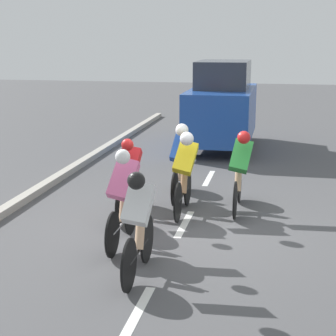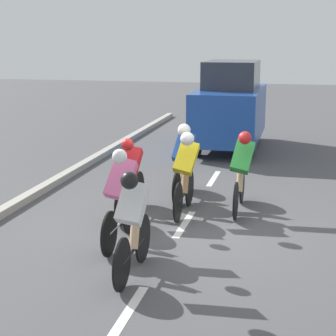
{
  "view_description": "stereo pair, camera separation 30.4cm",
  "coord_description": "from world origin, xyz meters",
  "px_view_note": "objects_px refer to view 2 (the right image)",
  "views": [
    {
      "loc": [
        -1.49,
        8.75,
        3.04
      ],
      "look_at": [
        0.28,
        -0.06,
        0.95
      ],
      "focal_mm": 60.0,
      "sensor_mm": 36.0,
      "label": 1
    },
    {
      "loc": [
        -1.78,
        8.68,
        3.04
      ],
      "look_at": [
        0.28,
        -0.06,
        0.95
      ],
      "focal_mm": 60.0,
      "sensor_mm": 36.0,
      "label": 2
    }
  ],
  "objects_px": {
    "cyclist_yellow": "(186,170)",
    "cyclist_red": "(130,176)",
    "cyclist_white": "(132,221)",
    "cyclist_green": "(241,169)",
    "cyclist_blue": "(183,158)",
    "cyclist_pink": "(120,194)",
    "support_car": "(230,106)"
  },
  "relations": [
    {
      "from": "cyclist_pink",
      "to": "support_car",
      "type": "relative_size",
      "value": 0.42
    },
    {
      "from": "cyclist_blue",
      "to": "support_car",
      "type": "height_order",
      "value": "support_car"
    },
    {
      "from": "cyclist_yellow",
      "to": "cyclist_white",
      "type": "bearing_deg",
      "value": 87.36
    },
    {
      "from": "cyclist_pink",
      "to": "cyclist_blue",
      "type": "distance_m",
      "value": 2.66
    },
    {
      "from": "cyclist_white",
      "to": "cyclist_blue",
      "type": "bearing_deg",
      "value": -88.35
    },
    {
      "from": "cyclist_white",
      "to": "cyclist_pink",
      "type": "relative_size",
      "value": 0.98
    },
    {
      "from": "cyclist_white",
      "to": "cyclist_blue",
      "type": "height_order",
      "value": "cyclist_blue"
    },
    {
      "from": "cyclist_green",
      "to": "cyclist_pink",
      "type": "bearing_deg",
      "value": 53.14
    },
    {
      "from": "cyclist_pink",
      "to": "cyclist_blue",
      "type": "height_order",
      "value": "cyclist_pink"
    },
    {
      "from": "cyclist_pink",
      "to": "support_car",
      "type": "xyz_separation_m",
      "value": [
        -0.61,
        -7.98,
        0.39
      ]
    },
    {
      "from": "cyclist_yellow",
      "to": "cyclist_pink",
      "type": "bearing_deg",
      "value": 69.81
    },
    {
      "from": "cyclist_red",
      "to": "support_car",
      "type": "bearing_deg",
      "value": -97.63
    },
    {
      "from": "cyclist_red",
      "to": "support_car",
      "type": "height_order",
      "value": "support_car"
    },
    {
      "from": "cyclist_yellow",
      "to": "cyclist_green",
      "type": "xyz_separation_m",
      "value": [
        -0.93,
        -0.37,
        -0.01
      ]
    },
    {
      "from": "cyclist_pink",
      "to": "support_car",
      "type": "height_order",
      "value": "support_car"
    },
    {
      "from": "cyclist_white",
      "to": "support_car",
      "type": "bearing_deg",
      "value": -90.71
    },
    {
      "from": "cyclist_white",
      "to": "cyclist_blue",
      "type": "xyz_separation_m",
      "value": [
        0.11,
        -3.67,
        0.04
      ]
    },
    {
      "from": "cyclist_yellow",
      "to": "cyclist_green",
      "type": "distance_m",
      "value": 1.0
    },
    {
      "from": "cyclist_yellow",
      "to": "cyclist_blue",
      "type": "height_order",
      "value": "cyclist_yellow"
    },
    {
      "from": "cyclist_yellow",
      "to": "cyclist_red",
      "type": "xyz_separation_m",
      "value": [
        0.9,
        0.34,
        -0.06
      ]
    },
    {
      "from": "cyclist_red",
      "to": "cyclist_green",
      "type": "distance_m",
      "value": 1.96
    },
    {
      "from": "cyclist_pink",
      "to": "support_car",
      "type": "bearing_deg",
      "value": -94.38
    },
    {
      "from": "cyclist_white",
      "to": "cyclist_green",
      "type": "xyz_separation_m",
      "value": [
        -1.05,
        -3.12,
        0.02
      ]
    },
    {
      "from": "cyclist_white",
      "to": "cyclist_yellow",
      "type": "bearing_deg",
      "value": -92.64
    },
    {
      "from": "cyclist_green",
      "to": "cyclist_blue",
      "type": "height_order",
      "value": "cyclist_blue"
    },
    {
      "from": "cyclist_yellow",
      "to": "cyclist_pink",
      "type": "relative_size",
      "value": 1.02
    },
    {
      "from": "cyclist_green",
      "to": "cyclist_pink",
      "type": "xyz_separation_m",
      "value": [
        1.55,
        2.07,
        0.01
      ]
    },
    {
      "from": "cyclist_white",
      "to": "cyclist_pink",
      "type": "distance_m",
      "value": 1.16
    },
    {
      "from": "cyclist_blue",
      "to": "cyclist_yellow",
      "type": "bearing_deg",
      "value": 104.1
    },
    {
      "from": "cyclist_yellow",
      "to": "cyclist_red",
      "type": "relative_size",
      "value": 1.0
    },
    {
      "from": "cyclist_yellow",
      "to": "cyclist_pink",
      "type": "distance_m",
      "value": 1.81
    },
    {
      "from": "cyclist_green",
      "to": "cyclist_red",
      "type": "bearing_deg",
      "value": 21.13
    }
  ]
}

